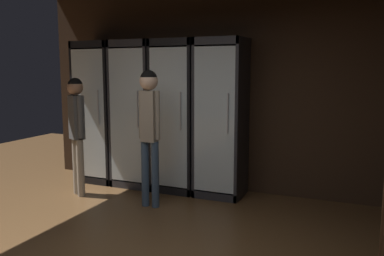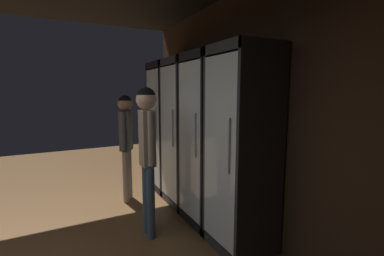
# 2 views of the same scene
# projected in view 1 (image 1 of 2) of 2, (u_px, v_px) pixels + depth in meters

# --- Properties ---
(wall_back) EXTENTS (6.00, 0.06, 2.80)m
(wall_back) POSITION_uv_depth(u_px,v_px,m) (235.00, 91.00, 5.61)
(wall_back) COLOR #382619
(wall_back) RESTS_ON ground
(cooler_far_left) EXTENTS (0.62, 0.59, 2.10)m
(cooler_far_left) POSITION_uv_depth(u_px,v_px,m) (102.00, 114.00, 6.18)
(cooler_far_left) COLOR black
(cooler_far_left) RESTS_ON ground
(cooler_left) EXTENTS (0.62, 0.59, 2.10)m
(cooler_left) POSITION_uv_depth(u_px,v_px,m) (138.00, 115.00, 5.93)
(cooler_left) COLOR #2B2B30
(cooler_left) RESTS_ON ground
(cooler_center) EXTENTS (0.62, 0.59, 2.10)m
(cooler_center) POSITION_uv_depth(u_px,v_px,m) (178.00, 118.00, 5.68)
(cooler_center) COLOR black
(cooler_center) RESTS_ON ground
(cooler_right) EXTENTS (0.62, 0.59, 2.10)m
(cooler_right) POSITION_uv_depth(u_px,v_px,m) (222.00, 120.00, 5.43)
(cooler_right) COLOR #2B2B30
(cooler_right) RESTS_ON ground
(shopper_near) EXTENTS (0.30, 0.23, 1.59)m
(shopper_near) POSITION_uv_depth(u_px,v_px,m) (77.00, 122.00, 5.39)
(shopper_near) COLOR gray
(shopper_near) RESTS_ON ground
(shopper_far) EXTENTS (0.28, 0.22, 1.69)m
(shopper_far) POSITION_uv_depth(u_px,v_px,m) (149.00, 119.00, 4.91)
(shopper_far) COLOR #384C66
(shopper_far) RESTS_ON ground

